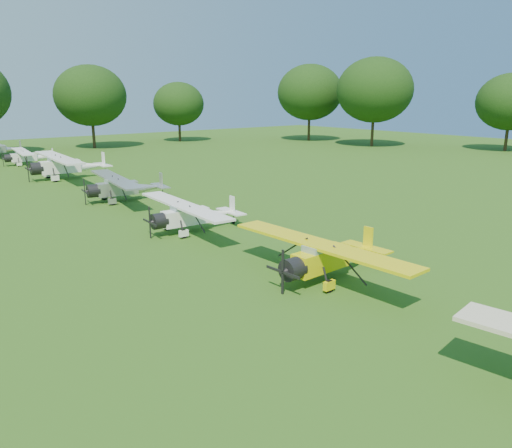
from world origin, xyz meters
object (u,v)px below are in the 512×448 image
(aircraft_2, at_px, (328,254))
(aircraft_4, at_px, (123,186))
(aircraft_5, at_px, (66,164))
(aircraft_6, at_px, (28,156))
(aircraft_3, at_px, (192,213))

(aircraft_2, xyz_separation_m, aircraft_4, (0.13, 21.36, 0.05))
(aircraft_4, height_order, aircraft_5, aircraft_5)
(aircraft_5, bearing_deg, aircraft_6, 94.53)
(aircraft_3, xyz_separation_m, aircraft_5, (0.75, 24.11, 0.32))
(aircraft_3, relative_size, aircraft_5, 0.77)
(aircraft_4, bearing_deg, aircraft_3, -84.75)
(aircraft_3, bearing_deg, aircraft_4, 90.82)
(aircraft_5, bearing_deg, aircraft_4, -86.96)
(aircraft_3, distance_m, aircraft_5, 24.13)
(aircraft_5, distance_m, aircraft_6, 12.77)
(aircraft_4, xyz_separation_m, aircraft_6, (0.01, 26.05, -0.11))
(aircraft_2, distance_m, aircraft_3, 10.55)
(aircraft_3, bearing_deg, aircraft_2, -83.72)
(aircraft_5, height_order, aircraft_6, aircraft_5)
(aircraft_2, relative_size, aircraft_3, 1.03)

